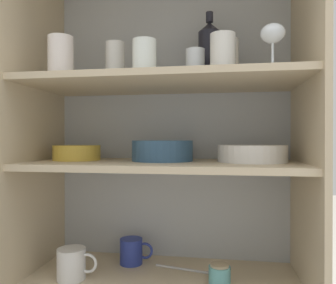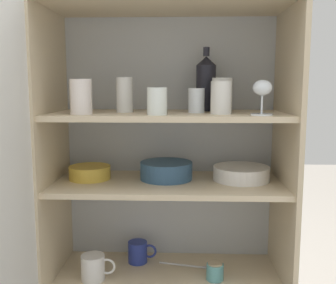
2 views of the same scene
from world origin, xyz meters
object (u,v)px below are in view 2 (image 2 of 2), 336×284
(mixing_bowl_large, at_px, (166,170))
(storage_jar, at_px, (215,271))
(plate_stack_white, at_px, (241,173))
(serving_bowl_small, at_px, (90,172))
(wine_bottle, at_px, (206,83))
(coffee_mug_primary, at_px, (94,267))

(mixing_bowl_large, distance_m, storage_jar, 0.43)
(plate_stack_white, height_order, mixing_bowl_large, mixing_bowl_large)
(mixing_bowl_large, xyz_separation_m, serving_bowl_small, (-0.30, -0.01, -0.01))
(wine_bottle, bearing_deg, mixing_bowl_large, -157.73)
(wine_bottle, xyz_separation_m, serving_bowl_small, (-0.45, -0.07, -0.34))
(mixing_bowl_large, xyz_separation_m, storage_jar, (0.19, -0.09, -0.38))
(wine_bottle, height_order, storage_jar, wine_bottle)
(wine_bottle, bearing_deg, plate_stack_white, -26.47)
(serving_bowl_small, relative_size, storage_jar, 2.34)
(mixing_bowl_large, distance_m, coffee_mug_primary, 0.46)
(wine_bottle, bearing_deg, coffee_mug_primary, -158.65)
(plate_stack_white, xyz_separation_m, coffee_mug_primary, (-0.56, -0.10, -0.35))
(coffee_mug_primary, bearing_deg, wine_bottle, 21.35)
(serving_bowl_small, xyz_separation_m, storage_jar, (0.49, -0.08, -0.37))
(plate_stack_white, height_order, serving_bowl_small, plate_stack_white)
(plate_stack_white, xyz_separation_m, mixing_bowl_large, (-0.29, 0.01, 0.01))
(coffee_mug_primary, distance_m, storage_jar, 0.46)
(serving_bowl_small, distance_m, coffee_mug_primary, 0.37)
(storage_jar, bearing_deg, serving_bowl_small, 170.99)
(wine_bottle, relative_size, mixing_bowl_large, 1.21)
(mixing_bowl_large, relative_size, coffee_mug_primary, 1.55)
(wine_bottle, xyz_separation_m, coffee_mug_primary, (-0.43, -0.17, -0.70))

